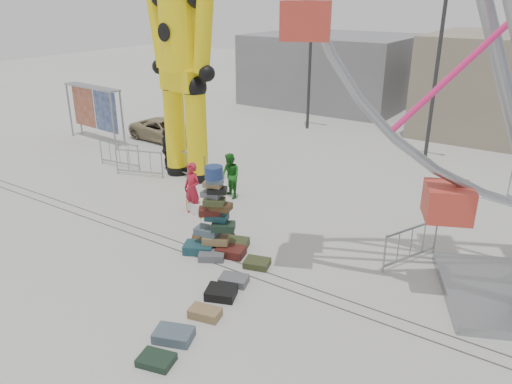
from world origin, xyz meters
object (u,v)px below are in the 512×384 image
Objects in this scene: lamp_post_left at (312,44)px; crash_test_dummy at (182,63)px; barricade_wheel_front at (411,244)px; parked_suv at (165,130)px; barricade_dummy_b at (139,163)px; pedestrian_green at (230,176)px; lamp_post_right at (441,57)px; pedestrian_red at (192,189)px; steamer_trunk at (199,207)px; barricade_dummy_a at (119,154)px; suitcase_tower at (216,228)px; pedestrian_black at (167,149)px; barricade_dummy_c at (187,165)px; banner_scaffold at (93,100)px.

crash_test_dummy is (-0.41, -9.53, 0.02)m from lamp_post_left.
barricade_wheel_front reaches higher than parked_suv.
pedestrian_green is (4.42, 0.20, 0.27)m from barricade_dummy_b.
lamp_post_right is 10.37m from barricade_wheel_front.
pedestrian_red is at bearing -126.44° from parked_suv.
crash_test_dummy is 10.07× the size of steamer_trunk.
barricade_dummy_a is (-5.89, 1.82, 0.35)m from steamer_trunk.
suitcase_tower is 4.01m from pedestrian_green.
pedestrian_black reaches higher than barricade_dummy_a.
suitcase_tower reaches higher than pedestrian_black.
suitcase_tower is 2.80m from steamer_trunk.
parked_suv is at bearing 103.07° from barricade_dummy_b.
pedestrian_green is (2.67, -0.72, 0.27)m from barricade_dummy_c.
barricade_dummy_b reaches higher than steamer_trunk.
pedestrian_black is 4.45m from parked_suv.
pedestrian_green reaches higher than barricade_wheel_front.
pedestrian_green reaches higher than barricade_dummy_a.
barricade_dummy_c is 1.13× the size of pedestrian_red.
pedestrian_black reaches higher than barricade_dummy_c.
lamp_post_right is 2.10× the size of banner_scaffold.
lamp_post_right is 4.61× the size of pedestrian_black.
barricade_dummy_c is 1.15× the size of pedestrian_black.
suitcase_tower is 1.29× the size of barricade_dummy_c.
suitcase_tower reaches higher than pedestrian_green.
lamp_post_left is (-7.00, 2.00, 0.00)m from lamp_post_right.
lamp_post_left is 11.50m from barricade_dummy_a.
barricade_dummy_b is 1.00× the size of barricade_wheel_front.
lamp_post_left reaches higher than barricade_dummy_a.
banner_scaffold reaches higher than barricade_wheel_front.
pedestrian_black is at bearing 54.82° from barricade_dummy_b.
crash_test_dummy is (-4.77, 4.24, 3.78)m from suitcase_tower.
crash_test_dummy reaches higher than pedestrian_black.
pedestrian_red is (2.09, -12.13, -3.60)m from lamp_post_left.
barricade_dummy_c is at bearing -7.25° from banner_scaffold.
pedestrian_red is 0.46× the size of parked_suv.
barricade_dummy_c reaches higher than steamer_trunk.
pedestrian_red is at bearing 121.98° from suitcase_tower.
barricade_dummy_b is 11.34m from barricade_wheel_front.
barricade_dummy_a is 3.34m from barricade_dummy_c.
pedestrian_green is (0.23, 1.81, -0.06)m from pedestrian_red.
lamp_post_right is 10.23m from pedestrian_green.
banner_scaffold is 1.90× the size of barricade_dummy_c.
barricade_wheel_front is at bearing 22.86° from steamer_trunk.
pedestrian_black is at bearing 103.47° from barricade_wheel_front.
pedestrian_red is (-7.12, -0.79, 0.34)m from barricade_wheel_front.
banner_scaffold is 6.23m from barricade_dummy_b.
pedestrian_black is at bearing 163.06° from steamer_trunk.
barricade_dummy_a is (3.99, -2.12, -1.50)m from banner_scaffold.
lamp_post_left is 4.00× the size of barricade_dummy_b.
pedestrian_red is 9.20m from parked_suv.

